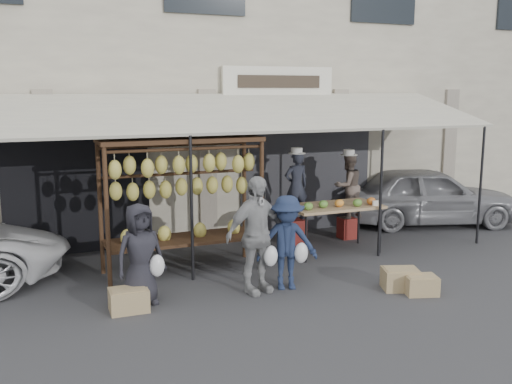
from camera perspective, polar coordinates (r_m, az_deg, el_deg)
ground_plane at (r=8.56m, az=2.43°, el=-10.23°), size 90.00×90.00×0.00m
shophouse at (r=14.20m, az=-8.75°, el=12.73°), size 24.00×6.15×7.30m
awning at (r=10.15m, az=-2.85°, el=7.84°), size 10.00×2.35×2.92m
banana_rack at (r=9.26m, az=-7.40°, el=1.32°), size 2.60×0.90×2.24m
produce_table at (r=10.54m, az=7.94°, el=-1.51°), size 1.70×0.90×1.04m
vendor_left at (r=11.10m, az=4.04°, el=0.62°), size 0.49×0.33×1.33m
vendor_right at (r=11.60m, az=9.18°, el=0.61°), size 0.71×0.59×1.31m
customer_left at (r=8.14m, az=-11.51°, el=-6.13°), size 0.80×0.62×1.45m
customer_mid at (r=8.40m, az=-0.03°, el=-4.33°), size 1.10×0.67×1.76m
customer_right at (r=8.61m, az=3.10°, el=-5.08°), size 1.04×0.76×1.44m
stool_left at (r=11.28m, az=3.98°, el=-3.93°), size 0.43×0.43×0.48m
stool_right at (r=11.77m, az=9.06°, el=-3.57°), size 0.38×0.38×0.43m
crate_near_a at (r=9.00m, az=14.23°, el=-8.44°), size 0.63×0.55×0.32m
crate_near_b at (r=8.88m, az=16.15°, el=-8.91°), size 0.55×0.48×0.28m
crate_far at (r=8.11m, az=-12.60°, el=-10.50°), size 0.52×0.40×0.31m
sedan at (r=13.32m, az=16.79°, el=-0.32°), size 4.15×2.63×1.32m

